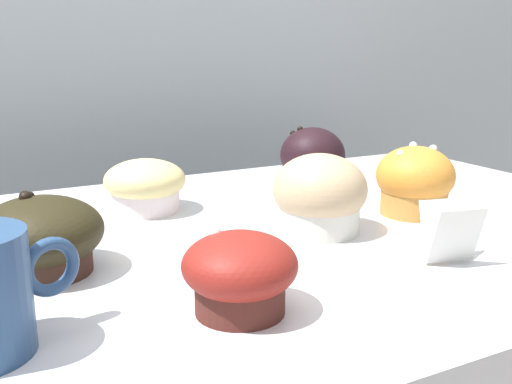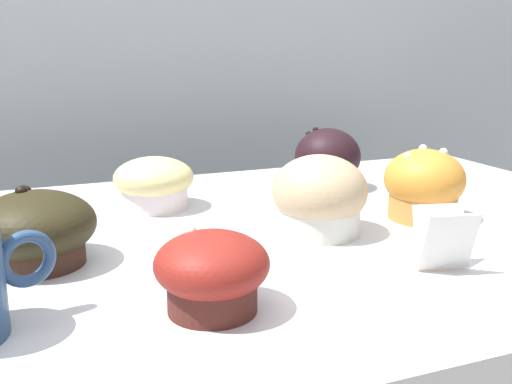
{
  "view_description": "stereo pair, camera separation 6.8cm",
  "coord_description": "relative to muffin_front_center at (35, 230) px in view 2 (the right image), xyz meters",
  "views": [
    {
      "loc": [
        -0.32,
        -0.58,
        1.14
      ],
      "look_at": [
        -0.02,
        0.01,
        0.98
      ],
      "focal_mm": 42.0,
      "sensor_mm": 36.0,
      "label": 1
    },
    {
      "loc": [
        -0.26,
        -0.6,
        1.14
      ],
      "look_at": [
        -0.02,
        0.01,
        0.98
      ],
      "focal_mm": 42.0,
      "sensor_mm": 36.0,
      "label": 2
    }
  ],
  "objects": [
    {
      "name": "muffin_front_left",
      "position": [
        0.3,
        -0.01,
        0.01
      ],
      "size": [
        0.11,
        0.11,
        0.09
      ],
      "color": "silver",
      "rests_on": "display_counter"
    },
    {
      "name": "muffin_back_right",
      "position": [
        0.45,
        -0.01,
        0.01
      ],
      "size": [
        0.1,
        0.1,
        0.09
      ],
      "color": "#C1823C",
      "rests_on": "display_counter"
    },
    {
      "name": "price_card",
      "position": [
        0.36,
        -0.16,
        -0.0
      ],
      "size": [
        0.06,
        0.05,
        0.06
      ],
      "color": "white",
      "rests_on": "display_counter"
    },
    {
      "name": "muffin_front_right",
      "position": [
        0.41,
        0.17,
        0.01
      ],
      "size": [
        0.1,
        0.1,
        0.09
      ],
      "color": "#321B10",
      "rests_on": "display_counter"
    },
    {
      "name": "wall_back",
      "position": [
        0.26,
        0.62,
        -0.07
      ],
      "size": [
        3.2,
        0.1,
        1.8
      ],
      "primitive_type": "cube",
      "color": "#A8B2B7",
      "rests_on": "ground"
    },
    {
      "name": "muffin_back_left",
      "position": [
        0.15,
        0.16,
        -0.0
      ],
      "size": [
        0.1,
        0.1,
        0.07
      ],
      "color": "white",
      "rests_on": "display_counter"
    },
    {
      "name": "muffin_back_center",
      "position": [
        0.13,
        -0.16,
        -0.0
      ],
      "size": [
        0.09,
        0.09,
        0.07
      ],
      "color": "#4E211B",
      "rests_on": "display_counter"
    },
    {
      "name": "muffin_front_center",
      "position": [
        0.0,
        0.0,
        0.0
      ],
      "size": [
        0.12,
        0.12,
        0.08
      ],
      "color": "#3B2319",
      "rests_on": "display_counter"
    }
  ]
}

